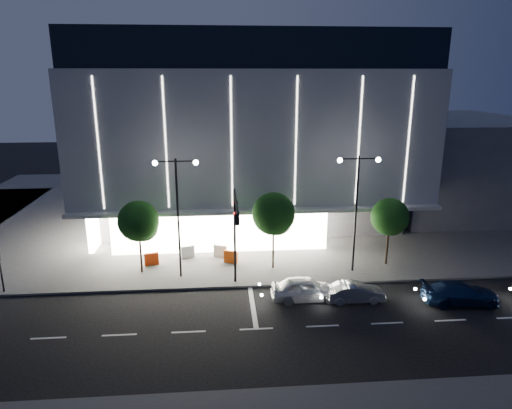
{
  "coord_description": "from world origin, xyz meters",
  "views": [
    {
      "loc": [
        0.02,
        -25.46,
        14.56
      ],
      "look_at": [
        2.76,
        7.97,
        5.0
      ],
      "focal_mm": 32.0,
      "sensor_mm": 36.0,
      "label": 1
    }
  ],
  "objects_px": {
    "traffic_mast": "(235,224)",
    "barrier_a": "(152,259)",
    "barrier_d": "(220,251)",
    "car_third": "(460,293)",
    "street_lamp_west": "(177,201)",
    "tree_left": "(139,223)",
    "street_lamp_east": "(357,197)",
    "car_second": "(355,292)",
    "barrier_c": "(231,257)",
    "tree_right": "(390,219)",
    "ped_signal_far": "(0,268)",
    "tree_mid": "(274,216)",
    "car_lead": "(306,289)",
    "barrier_b": "(188,252)"
  },
  "relations": [
    {
      "from": "street_lamp_west",
      "to": "car_third",
      "type": "bearing_deg",
      "value": -16.18
    },
    {
      "from": "barrier_d",
      "to": "car_second",
      "type": "bearing_deg",
      "value": -19.75
    },
    {
      "from": "traffic_mast",
      "to": "tree_left",
      "type": "height_order",
      "value": "traffic_mast"
    },
    {
      "from": "tree_left",
      "to": "tree_mid",
      "type": "xyz_separation_m",
      "value": [
        10.0,
        0.0,
        0.3
      ]
    },
    {
      "from": "barrier_a",
      "to": "tree_right",
      "type": "bearing_deg",
      "value": -19.11
    },
    {
      "from": "tree_left",
      "to": "car_second",
      "type": "bearing_deg",
      "value": -20.6
    },
    {
      "from": "tree_left",
      "to": "tree_right",
      "type": "relative_size",
      "value": 1.04
    },
    {
      "from": "barrier_b",
      "to": "car_second",
      "type": "bearing_deg",
      "value": -51.78
    },
    {
      "from": "street_lamp_west",
      "to": "ped_signal_far",
      "type": "relative_size",
      "value": 3.0
    },
    {
      "from": "street_lamp_west",
      "to": "tree_left",
      "type": "height_order",
      "value": "street_lamp_west"
    },
    {
      "from": "car_lead",
      "to": "street_lamp_east",
      "type": "bearing_deg",
      "value": -46.51
    },
    {
      "from": "car_third",
      "to": "tree_mid",
      "type": "bearing_deg",
      "value": 65.1
    },
    {
      "from": "tree_mid",
      "to": "barrier_a",
      "type": "relative_size",
      "value": 5.59
    },
    {
      "from": "car_third",
      "to": "barrier_b",
      "type": "height_order",
      "value": "car_third"
    },
    {
      "from": "street_lamp_west",
      "to": "barrier_d",
      "type": "height_order",
      "value": "street_lamp_west"
    },
    {
      "from": "car_third",
      "to": "tree_right",
      "type": "bearing_deg",
      "value": 26.35
    },
    {
      "from": "street_lamp_west",
      "to": "ped_signal_far",
      "type": "distance_m",
      "value": 12.76
    },
    {
      "from": "tree_mid",
      "to": "barrier_d",
      "type": "height_order",
      "value": "tree_mid"
    },
    {
      "from": "tree_left",
      "to": "barrier_c",
      "type": "bearing_deg",
      "value": 10.08
    },
    {
      "from": "ped_signal_far",
      "to": "barrier_a",
      "type": "relative_size",
      "value": 2.73
    },
    {
      "from": "ped_signal_far",
      "to": "car_second",
      "type": "relative_size",
      "value": 0.78
    },
    {
      "from": "traffic_mast",
      "to": "barrier_a",
      "type": "distance_m",
      "value": 9.22
    },
    {
      "from": "street_lamp_east",
      "to": "car_third",
      "type": "xyz_separation_m",
      "value": [
        5.67,
        -5.41,
        -5.24
      ]
    },
    {
      "from": "tree_mid",
      "to": "car_second",
      "type": "height_order",
      "value": "tree_mid"
    },
    {
      "from": "car_third",
      "to": "barrier_a",
      "type": "height_order",
      "value": "car_third"
    },
    {
      "from": "traffic_mast",
      "to": "ped_signal_far",
      "type": "relative_size",
      "value": 2.36
    },
    {
      "from": "car_second",
      "to": "tree_right",
      "type": "bearing_deg",
      "value": -36.94
    },
    {
      "from": "barrier_d",
      "to": "car_third",
      "type": "bearing_deg",
      "value": -7.14
    },
    {
      "from": "barrier_d",
      "to": "ped_signal_far",
      "type": "bearing_deg",
      "value": -138.83
    },
    {
      "from": "car_lead",
      "to": "ped_signal_far",
      "type": "bearing_deg",
      "value": 83.51
    },
    {
      "from": "traffic_mast",
      "to": "car_second",
      "type": "distance_m",
      "value": 9.19
    },
    {
      "from": "car_second",
      "to": "barrier_c",
      "type": "xyz_separation_m",
      "value": [
        -8.07,
        6.77,
        0.02
      ]
    },
    {
      "from": "traffic_mast",
      "to": "car_second",
      "type": "xyz_separation_m",
      "value": [
        7.85,
        -1.89,
        -4.39
      ]
    },
    {
      "from": "street_lamp_east",
      "to": "barrier_d",
      "type": "height_order",
      "value": "street_lamp_east"
    },
    {
      "from": "car_third",
      "to": "car_second",
      "type": "bearing_deg",
      "value": 86.8
    },
    {
      "from": "tree_mid",
      "to": "car_third",
      "type": "height_order",
      "value": "tree_mid"
    },
    {
      "from": "traffic_mast",
      "to": "barrier_a",
      "type": "xyz_separation_m",
      "value": [
        -6.44,
        4.94,
        -4.38
      ]
    },
    {
      "from": "ped_signal_far",
      "to": "tree_right",
      "type": "height_order",
      "value": "tree_right"
    },
    {
      "from": "street_lamp_west",
      "to": "barrier_a",
      "type": "xyz_separation_m",
      "value": [
        -2.44,
        2.28,
        -5.31
      ]
    },
    {
      "from": "barrier_c",
      "to": "car_third",
      "type": "bearing_deg",
      "value": -4.64
    },
    {
      "from": "street_lamp_west",
      "to": "barrier_d",
      "type": "xyz_separation_m",
      "value": [
        2.94,
        3.54,
        -5.31
      ]
    },
    {
      "from": "car_second",
      "to": "barrier_c",
      "type": "distance_m",
      "value": 10.53
    },
    {
      "from": "car_lead",
      "to": "barrier_a",
      "type": "height_order",
      "value": "car_lead"
    },
    {
      "from": "tree_left",
      "to": "barrier_d",
      "type": "relative_size",
      "value": 5.2
    },
    {
      "from": "tree_mid",
      "to": "car_lead",
      "type": "relative_size",
      "value": 1.32
    },
    {
      "from": "car_lead",
      "to": "car_third",
      "type": "relative_size",
      "value": 0.94
    },
    {
      "from": "tree_left",
      "to": "car_third",
      "type": "bearing_deg",
      "value": -16.56
    },
    {
      "from": "street_lamp_east",
      "to": "car_third",
      "type": "height_order",
      "value": "street_lamp_east"
    },
    {
      "from": "tree_mid",
      "to": "street_lamp_east",
      "type": "bearing_deg",
      "value": -9.69
    },
    {
      "from": "ped_signal_far",
      "to": "tree_left",
      "type": "bearing_deg",
      "value": 15.61
    }
  ]
}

